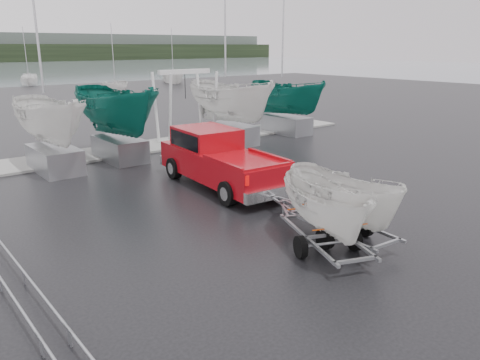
% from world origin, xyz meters
% --- Properties ---
extents(ground_plane, '(120.00, 120.00, 0.00)m').
position_xyz_m(ground_plane, '(0.00, 0.00, 0.00)').
color(ground_plane, black).
rests_on(ground_plane, ground).
extents(dock, '(30.00, 3.00, 0.12)m').
position_xyz_m(dock, '(0.00, 13.00, 0.05)').
color(dock, gray).
rests_on(dock, ground).
extents(pickup_truck, '(2.89, 6.77, 2.19)m').
position_xyz_m(pickup_truck, '(-0.31, 4.82, 1.14)').
color(pickup_truck, maroon).
rests_on(pickup_truck, ground).
extents(trailer_hitched, '(1.83, 3.69, 4.60)m').
position_xyz_m(trailer_hitched, '(-0.92, -1.98, 2.51)').
color(trailer_hitched, gray).
rests_on(trailer_hitched, ground).
extents(trailer_parked, '(2.44, 3.78, 4.49)m').
position_xyz_m(trailer_parked, '(-1.85, -2.19, 2.45)').
color(trailer_parked, gray).
rests_on(trailer_parked, ground).
extents(boat_hoist, '(3.30, 2.18, 4.12)m').
position_xyz_m(boat_hoist, '(3.49, 13.00, 2.67)').
color(boat_hoist, silver).
rests_on(boat_hoist, ground).
extents(keelboat_0, '(2.25, 3.20, 10.42)m').
position_xyz_m(keelboat_0, '(-4.72, 11.00, 3.56)').
color(keelboat_0, gray).
rests_on(keelboat_0, ground).
extents(keelboat_1, '(2.56, 3.20, 7.89)m').
position_xyz_m(keelboat_1, '(-1.53, 11.20, 4.06)').
color(keelboat_1, gray).
rests_on(keelboat_1, ground).
extents(keelboat_2, '(2.55, 3.20, 10.72)m').
position_xyz_m(keelboat_2, '(5.24, 11.00, 4.05)').
color(keelboat_2, gray).
rests_on(keelboat_2, ground).
extents(keelboat_3, '(2.29, 3.20, 10.46)m').
position_xyz_m(keelboat_3, '(9.94, 11.30, 3.62)').
color(keelboat_3, gray).
rests_on(keelboat_3, ground).
extents(mast_rack_0, '(0.56, 6.50, 0.06)m').
position_xyz_m(mast_rack_0, '(-9.00, 1.00, 0.35)').
color(mast_rack_0, gray).
rests_on(mast_rack_0, ground).
extents(moored_boat_2, '(2.85, 2.84, 10.66)m').
position_xyz_m(moored_boat_2, '(13.93, 45.42, 0.01)').
color(moored_boat_2, silver).
rests_on(moored_boat_2, ground).
extents(moored_boat_3, '(3.47, 3.52, 11.58)m').
position_xyz_m(moored_boat_3, '(26.58, 52.58, 0.00)').
color(moored_boat_3, silver).
rests_on(moored_boat_3, ground).
extents(moored_boat_5, '(2.97, 3.01, 11.09)m').
position_xyz_m(moored_boat_5, '(8.57, 62.70, 0.01)').
color(moored_boat_5, silver).
rests_on(moored_boat_5, ground).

